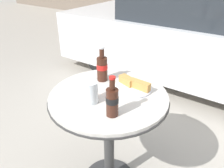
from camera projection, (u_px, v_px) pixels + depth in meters
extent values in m
cylinder|color=#333333|center=(109.00, 142.00, 1.44)|extent=(0.07, 0.07, 0.71)
cylinder|color=#333333|center=(109.00, 98.00, 1.27)|extent=(0.70, 0.70, 0.01)
cylinder|color=beige|center=(109.00, 95.00, 1.26)|extent=(0.68, 0.68, 0.02)
cylinder|color=#3D1E14|center=(102.00, 69.00, 1.37)|extent=(0.07, 0.07, 0.15)
cylinder|color=red|center=(102.00, 67.00, 1.36)|extent=(0.07, 0.07, 0.03)
cylinder|color=#3D1E14|center=(102.00, 53.00, 1.32)|extent=(0.03, 0.03, 0.06)
cylinder|color=silver|center=(102.00, 48.00, 1.30)|extent=(0.03, 0.03, 0.01)
cylinder|color=#3D1E14|center=(112.00, 103.00, 1.05)|extent=(0.06, 0.06, 0.14)
cylinder|color=black|center=(112.00, 100.00, 1.04)|extent=(0.06, 0.06, 0.03)
cylinder|color=#3D1E14|center=(112.00, 84.00, 1.00)|extent=(0.03, 0.03, 0.06)
cylinder|color=red|center=(112.00, 78.00, 0.98)|extent=(0.03, 0.03, 0.01)
cylinder|color=silver|center=(91.00, 94.00, 1.16)|extent=(0.07, 0.07, 0.09)
cylinder|color=silver|center=(91.00, 92.00, 1.15)|extent=(0.08, 0.08, 0.12)
cylinder|color=white|center=(132.00, 88.00, 1.30)|extent=(0.23, 0.23, 0.01)
cube|color=white|center=(133.00, 87.00, 1.30)|extent=(0.18, 0.18, 0.00)
cube|color=#C68E47|center=(127.00, 80.00, 1.32)|extent=(0.11, 0.08, 0.05)
cube|color=#C68E47|center=(140.00, 85.00, 1.27)|extent=(0.13, 0.05, 0.05)
cylinder|color=black|center=(156.00, 32.00, 3.96)|extent=(0.65, 0.20, 0.65)
cylinder|color=black|center=(109.00, 56.00, 2.91)|extent=(0.65, 0.20, 0.65)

